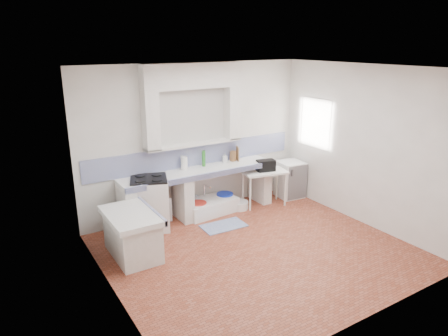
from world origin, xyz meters
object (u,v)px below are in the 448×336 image
sink (210,207)px  fridge (290,179)px  stove (150,204)px  side_table (264,188)px

sink → fridge: (1.87, -0.12, 0.26)m
stove → sink: size_ratio=0.87×
stove → fridge: stove is taller
side_table → sink: bearing=-178.2°
sink → side_table: side_table is taller
stove → sink: 1.24m
stove → side_table: (2.33, -0.20, -0.09)m
fridge → side_table: bearing=-167.4°
stove → sink: bearing=21.4°
side_table → fridge: size_ratio=1.12×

